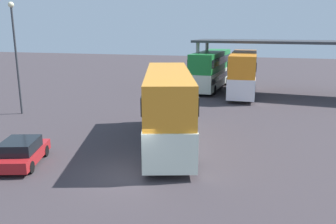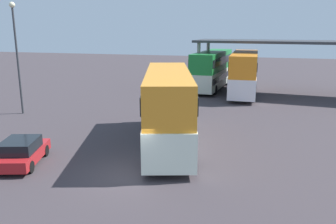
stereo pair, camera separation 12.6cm
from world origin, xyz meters
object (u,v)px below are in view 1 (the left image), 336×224
object	(u,v)px
double_decker_mid_row	(243,72)
lamppost_tall	(15,46)
double_decker_near_canopy	(211,69)
double_decker_main	(168,105)
parked_hatchback	(22,152)

from	to	relation	value
double_decker_mid_row	lamppost_tall	bearing A→B (deg)	126.42
double_decker_near_canopy	double_decker_mid_row	bearing A→B (deg)	-120.16
double_decker_main	double_decker_near_canopy	size ratio (longest dim) A/B	1.02
double_decker_near_canopy	double_decker_mid_row	distance (m)	4.51
double_decker_mid_row	lamppost_tall	world-z (taller)	lamppost_tall
double_decker_mid_row	lamppost_tall	xyz separation A→B (m)	(-16.82, -12.93, 3.03)
double_decker_main	parked_hatchback	size ratio (longest dim) A/B	2.69
parked_hatchback	double_decker_mid_row	size ratio (longest dim) A/B	0.39
parked_hatchback	double_decker_near_canopy	distance (m)	25.57
parked_hatchback	lamppost_tall	world-z (taller)	lamppost_tall
double_decker_main	double_decker_mid_row	bearing A→B (deg)	-27.06
double_decker_main	double_decker_near_canopy	distance (m)	19.81
double_decker_main	double_decker_near_canopy	bearing A→B (deg)	-15.06
parked_hatchback	double_decker_near_canopy	size ratio (longest dim) A/B	0.38
double_decker_mid_row	double_decker_near_canopy	bearing A→B (deg)	53.69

